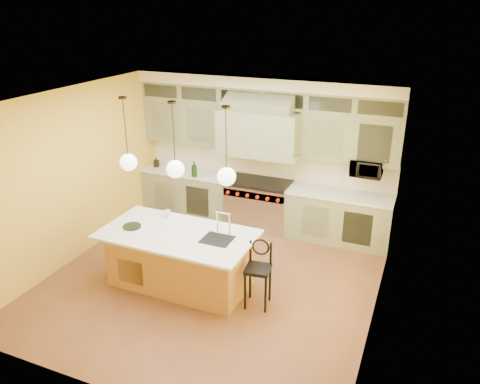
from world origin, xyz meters
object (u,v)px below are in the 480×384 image
at_px(range, 259,204).
at_px(microwave, 367,168).
at_px(kitchen_island, 181,258).
at_px(counter_stool, 258,270).

height_order(range, microwave, microwave).
distance_m(range, kitchen_island, 2.43).
relative_size(range, kitchen_island, 0.51).
distance_m(kitchen_island, microwave, 3.57).
xyz_separation_m(kitchen_island, counter_stool, (1.29, -0.02, 0.10)).
height_order(counter_stool, microwave, microwave).
relative_size(kitchen_island, counter_stool, 2.31).
height_order(range, kitchen_island, kitchen_island).
height_order(kitchen_island, counter_stool, kitchen_island).
relative_size(kitchen_island, microwave, 4.31).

